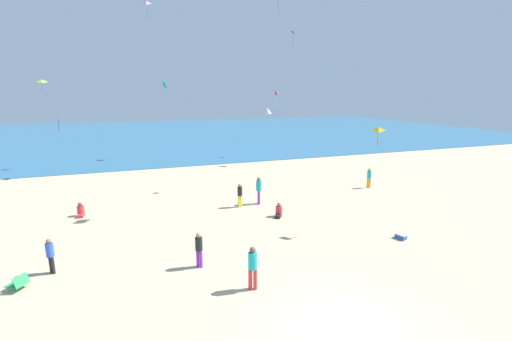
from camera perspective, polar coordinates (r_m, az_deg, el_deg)
name	(u,v)px	position (r m, az deg, el deg)	size (l,w,h in m)	color
ground_plane	(244,218)	(19.45, -1.99, -8.06)	(120.00, 120.00, 0.00)	#C6B58C
ocean_water	(168,133)	(63.22, -14.59, 6.09)	(120.00, 60.00, 0.05)	teal
beach_chair_far_left	(18,283)	(15.45, -35.19, -15.21)	(0.82, 0.80, 0.56)	#2D9956
cooler_box	(401,236)	(18.25, 23.27, -10.15)	(0.48, 0.58, 0.25)	#2D56B7
person_0	(240,194)	(21.08, -2.74, -3.91)	(0.40, 0.40, 1.51)	yellow
person_1	(279,211)	(19.65, 3.86, -6.92)	(0.66, 0.73, 0.82)	red
person_2	(253,265)	(12.52, -0.55, -15.67)	(0.45, 0.45, 1.64)	red
person_3	(199,247)	(14.19, -9.61, -12.69)	(0.42, 0.42, 1.48)	purple
person_4	(81,211)	(22.13, -27.47, -6.10)	(0.40, 0.66, 0.82)	red
person_6	(50,254)	(15.78, -31.40, -11.87)	(0.40, 0.40, 1.44)	black
person_7	(259,189)	(21.59, 0.48, -3.07)	(0.43, 0.43, 1.77)	purple
person_8	(369,176)	(26.72, 18.55, -0.96)	(0.34, 0.34, 1.52)	orange
kite_white	(268,111)	(33.48, 2.00, 10.01)	(0.98, 0.96, 1.71)	white
kite_black	(294,33)	(26.05, 6.36, 22.14)	(0.43, 0.45, 1.12)	black
kite_teal	(165,85)	(38.08, -15.16, 13.73)	(0.33, 0.89, 1.67)	#1EADAD
kite_yellow	(379,129)	(17.58, 19.99, 6.60)	(0.67, 0.64, 1.00)	yellow
kite_lime	(42,81)	(33.05, -32.44, 12.65)	(0.68, 0.58, 0.97)	#99DB33
kite_blue	(58,120)	(32.67, -30.44, 7.38)	(0.19, 0.52, 1.33)	blue
kite_pink	(146,2)	(36.07, -18.04, 25.38)	(0.74, 0.61, 1.53)	pink
kite_red	(276,92)	(38.36, 3.39, 13.07)	(0.78, 0.69, 1.75)	red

